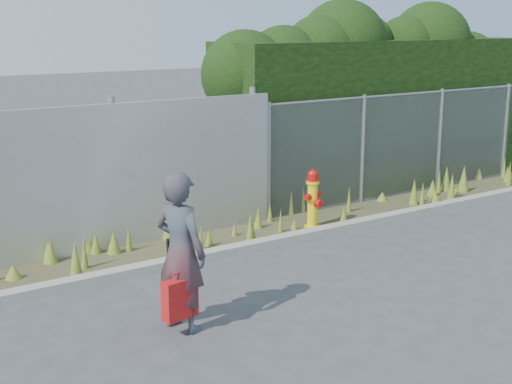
% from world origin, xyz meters
% --- Properties ---
extents(ground, '(80.00, 80.00, 0.00)m').
position_xyz_m(ground, '(0.00, 0.00, 0.00)').
color(ground, '#3B3B3E').
rests_on(ground, ground).
extents(curb, '(16.00, 0.22, 0.12)m').
position_xyz_m(curb, '(0.00, 1.80, 0.06)').
color(curb, gray).
rests_on(curb, ground).
extents(weed_strip, '(16.00, 1.35, 0.54)m').
position_xyz_m(weed_strip, '(0.17, 2.53, 0.15)').
color(weed_strip, '#403A24').
rests_on(weed_strip, ground).
extents(corrugated_fence, '(8.50, 0.21, 2.30)m').
position_xyz_m(corrugated_fence, '(-3.25, 3.01, 1.10)').
color(corrugated_fence, '#AAADB1').
rests_on(corrugated_fence, ground).
extents(chainlink_fence, '(6.50, 0.07, 2.05)m').
position_xyz_m(chainlink_fence, '(4.25, 3.00, 1.03)').
color(chainlink_fence, gray).
rests_on(chainlink_fence, ground).
extents(hedge, '(7.65, 1.81, 3.79)m').
position_xyz_m(hedge, '(4.30, 4.04, 2.05)').
color(hedge, black).
rests_on(hedge, ground).
extents(fire_hydrant, '(0.34, 0.31, 1.02)m').
position_xyz_m(fire_hydrant, '(1.36, 2.17, 0.50)').
color(fire_hydrant, yellow).
rests_on(fire_hydrant, ground).
extents(woman, '(0.63, 0.76, 1.79)m').
position_xyz_m(woman, '(-2.33, -0.12, 0.90)').
color(woman, '#0F5562').
rests_on(woman, ground).
extents(red_tote_bag, '(0.40, 0.15, 0.53)m').
position_xyz_m(red_tote_bag, '(-2.43, -0.26, 0.42)').
color(red_tote_bag, '#A9091F').
extents(black_shoulder_bag, '(0.21, 0.09, 0.16)m').
position_xyz_m(black_shoulder_bag, '(-2.29, 0.05, 0.92)').
color(black_shoulder_bag, black).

